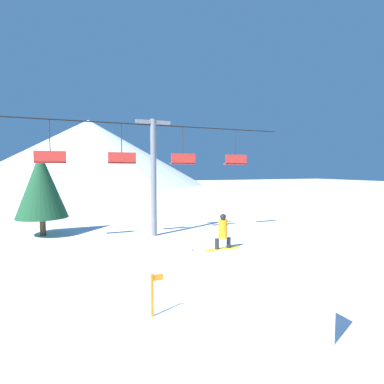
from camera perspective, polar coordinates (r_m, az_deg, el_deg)
ground_plane at (r=9.93m, az=12.26°, el=-23.53°), size 220.00×220.00×0.00m
mountain_ridge at (r=99.11m, az=-19.02°, el=7.15°), size 70.53×70.53×19.91m
snow_ramp at (r=9.95m, az=11.45°, el=-17.79°), size 2.37×4.14×1.79m
snowboarder at (r=10.75m, az=5.90°, el=-7.58°), size 1.34×0.33×1.27m
chairlift at (r=20.84m, az=-7.33°, el=4.91°), size 20.18×0.44×8.05m
pine_tree_near at (r=23.21m, az=-26.79°, el=1.18°), size 3.44×3.44×5.85m
trail_marker at (r=9.98m, az=-7.51°, el=-18.66°), size 0.41×0.10×1.36m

